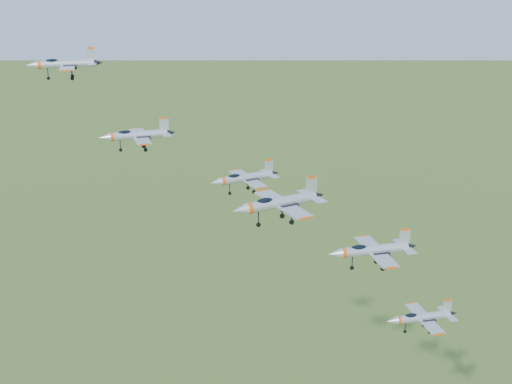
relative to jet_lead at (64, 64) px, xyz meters
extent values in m
cylinder|color=#AAB1B7|center=(0.31, 0.00, -0.03)|extent=(7.72, 1.13, 1.11)
cone|color=#AAB1B7|center=(-4.32, 0.01, -0.03)|extent=(1.55, 1.12, 1.11)
cone|color=black|center=(4.77, -0.01, -0.03)|extent=(1.20, 0.95, 0.95)
ellipsoid|color=black|center=(-1.58, 0.00, 0.39)|extent=(1.89, 0.81, 0.71)
cube|color=#AAB1B7|center=(0.47, -2.40, -0.24)|extent=(1.98, 3.78, 0.12)
cube|color=#AAB1B7|center=(0.48, 2.40, -0.24)|extent=(1.98, 3.78, 0.12)
cube|color=#AAB1B7|center=(3.82, -0.01, 1.13)|extent=(1.29, 0.11, 1.80)
cube|color=#E45010|center=(3.82, -0.01, 2.07)|extent=(0.94, 0.12, 0.30)
cylinder|color=#AAB1B7|center=(9.40, -7.02, -9.05)|extent=(7.89, 1.62, 1.13)
cone|color=#AAB1B7|center=(4.72, -7.31, -9.05)|extent=(1.63, 1.23, 1.13)
cone|color=black|center=(13.92, -6.73, -9.05)|extent=(1.28, 1.04, 0.96)
ellipsoid|color=black|center=(7.49, -7.14, -8.62)|extent=(1.96, 0.93, 0.72)
cube|color=#AAB1B7|center=(9.73, -9.44, -9.27)|extent=(2.24, 3.95, 0.12)
cube|color=#AAB1B7|center=(9.42, -4.58, -9.27)|extent=(2.24, 3.95, 0.12)
cube|color=#AAB1B7|center=(12.96, -6.79, -7.87)|extent=(1.31, 0.19, 1.83)
cube|color=#E45010|center=(12.96, -6.79, -6.92)|extent=(0.96, 0.18, 0.30)
cylinder|color=#AAB1B7|center=(24.66, -26.32, -13.31)|extent=(9.32, 3.67, 1.34)
cone|color=#AAB1B7|center=(19.27, -27.74, -13.31)|extent=(2.14, 1.77, 1.34)
cone|color=black|center=(29.84, -24.95, -13.31)|extent=(1.69, 1.47, 1.14)
ellipsoid|color=black|center=(22.46, -26.90, -12.81)|extent=(2.44, 1.51, 0.85)
cube|color=#AAB1B7|center=(25.59, -29.06, -13.57)|extent=(3.45, 4.99, 0.14)
cube|color=#AAB1B7|center=(24.12, -23.47, -13.57)|extent=(3.45, 4.99, 0.14)
cube|color=#AAB1B7|center=(28.75, -25.24, -11.92)|extent=(1.53, 0.52, 2.17)
cube|color=#E45010|center=(28.75, -25.24, -10.79)|extent=(1.13, 0.43, 0.36)
cylinder|color=#AAB1B7|center=(25.75, -1.87, -18.17)|extent=(8.61, 3.18, 1.24)
cone|color=#AAB1B7|center=(20.75, -3.05, -18.17)|extent=(1.95, 1.60, 1.24)
cone|color=black|center=(30.56, -0.72, -18.17)|extent=(1.54, 1.33, 1.05)
ellipsoid|color=black|center=(23.71, -2.35, -17.70)|extent=(2.24, 1.35, 0.78)
cube|color=#AAB1B7|center=(26.55, -4.41, -18.40)|extent=(3.09, 4.58, 0.13)
cube|color=#AAB1B7|center=(25.32, 0.77, -18.40)|extent=(3.09, 4.58, 0.13)
cube|color=#AAB1B7|center=(29.54, -0.97, -16.88)|extent=(1.41, 0.44, 2.00)
cube|color=#E45010|center=(29.54, -0.97, -15.83)|extent=(1.05, 0.37, 0.33)
cylinder|color=#AAB1B7|center=(37.70, -24.84, -21.53)|extent=(9.02, 1.30, 1.30)
cone|color=#AAB1B7|center=(32.28, -24.84, -21.53)|extent=(1.80, 1.30, 1.30)
cone|color=black|center=(42.91, -24.84, -21.53)|extent=(1.40, 1.11, 1.11)
ellipsoid|color=black|center=(35.49, -24.84, -21.04)|extent=(2.20, 0.94, 0.83)
cube|color=#AAB1B7|center=(37.90, -27.64, -21.78)|extent=(2.31, 4.41, 0.14)
cube|color=#AAB1B7|center=(37.90, -22.03, -21.78)|extent=(2.31, 4.41, 0.14)
cube|color=#AAB1B7|center=(41.80, -24.84, -20.18)|extent=(1.50, 0.12, 2.10)
cube|color=#E45010|center=(41.80, -24.84, -19.07)|extent=(1.10, 0.14, 0.35)
cylinder|color=#AAB1B7|center=(50.94, -14.55, -38.76)|extent=(8.70, 1.29, 1.26)
cone|color=#AAB1B7|center=(45.72, -14.57, -38.76)|extent=(1.74, 1.26, 1.26)
cone|color=black|center=(55.97, -14.54, -38.76)|extent=(1.36, 1.07, 1.07)
ellipsoid|color=black|center=(48.82, -14.56, -38.28)|extent=(2.13, 0.91, 0.80)
cube|color=#AAB1B7|center=(51.14, -17.26, -39.00)|extent=(2.24, 4.26, 0.14)
cube|color=#AAB1B7|center=(51.13, -11.85, -39.00)|extent=(2.24, 4.26, 0.14)
cube|color=#AAB1B7|center=(54.90, -14.54, -37.45)|extent=(1.45, 0.12, 2.03)
cube|color=#E45010|center=(54.90, -14.54, -36.39)|extent=(1.06, 0.14, 0.34)
camera|label=1|loc=(3.48, -103.59, 16.35)|focal=50.00mm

